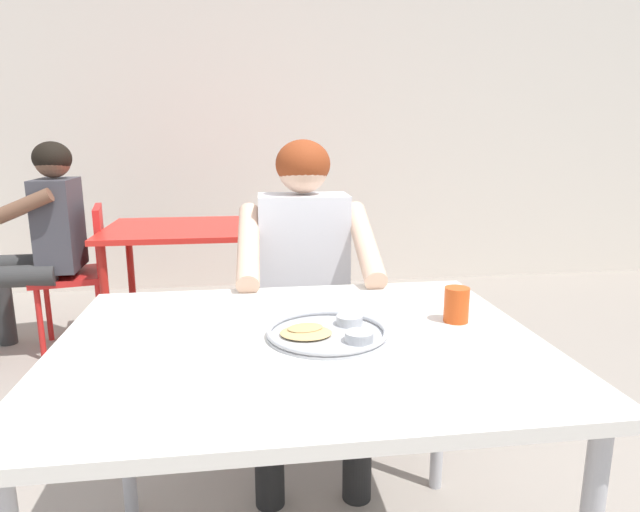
{
  "coord_description": "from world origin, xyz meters",
  "views": [
    {
      "loc": [
        -0.12,
        -1.2,
        1.23
      ],
      "look_at": [
        0.08,
        0.29,
        0.9
      ],
      "focal_mm": 30.29,
      "sensor_mm": 36.0,
      "label": 1
    }
  ],
  "objects_px": {
    "chair_foreground": "(301,311)",
    "chair_red_left": "(83,265)",
    "patron_background": "(42,229)",
    "drinking_cup": "(457,303)",
    "diner_foreground": "(306,274)",
    "table_background_red": "(187,241)",
    "table_foreground": "(300,365)",
    "chair_red_right": "(297,258)",
    "thali_tray": "(328,332)"
  },
  "relations": [
    {
      "from": "drinking_cup",
      "to": "table_background_red",
      "type": "relative_size",
      "value": 0.1
    },
    {
      "from": "thali_tray",
      "to": "drinking_cup",
      "type": "xyz_separation_m",
      "value": [
        0.35,
        0.06,
        0.04
      ]
    },
    {
      "from": "thali_tray",
      "to": "patron_background",
      "type": "relative_size",
      "value": 0.25
    },
    {
      "from": "diner_foreground",
      "to": "table_background_red",
      "type": "bearing_deg",
      "value": 114.17
    },
    {
      "from": "chair_foreground",
      "to": "table_background_red",
      "type": "distance_m",
      "value": 1.18
    },
    {
      "from": "drinking_cup",
      "to": "chair_foreground",
      "type": "bearing_deg",
      "value": 111.16
    },
    {
      "from": "patron_background",
      "to": "thali_tray",
      "type": "bearing_deg",
      "value": -55.45
    },
    {
      "from": "chair_foreground",
      "to": "chair_red_left",
      "type": "xyz_separation_m",
      "value": [
        -1.18,
        1.08,
        -0.02
      ]
    },
    {
      "from": "table_foreground",
      "to": "chair_red_right",
      "type": "xyz_separation_m",
      "value": [
        0.18,
        1.93,
        -0.17
      ]
    },
    {
      "from": "thali_tray",
      "to": "patron_background",
      "type": "xyz_separation_m",
      "value": [
        -1.33,
        1.94,
        -0.04
      ]
    },
    {
      "from": "drinking_cup",
      "to": "chair_red_left",
      "type": "xyz_separation_m",
      "value": [
        -1.51,
        1.93,
        -0.31
      ]
    },
    {
      "from": "drinking_cup",
      "to": "diner_foreground",
      "type": "bearing_deg",
      "value": 118.08
    },
    {
      "from": "drinking_cup",
      "to": "thali_tray",
      "type": "bearing_deg",
      "value": -170.15
    },
    {
      "from": "drinking_cup",
      "to": "patron_background",
      "type": "xyz_separation_m",
      "value": [
        -1.69,
        1.87,
        -0.08
      ]
    },
    {
      "from": "table_background_red",
      "to": "patron_background",
      "type": "xyz_separation_m",
      "value": [
        -0.79,
        -0.0,
        0.09
      ]
    },
    {
      "from": "chair_red_left",
      "to": "chair_red_right",
      "type": "xyz_separation_m",
      "value": [
        1.26,
        -0.07,
        0.02
      ]
    },
    {
      "from": "table_foreground",
      "to": "patron_background",
      "type": "xyz_separation_m",
      "value": [
        -1.26,
        1.94,
        0.04
      ]
    },
    {
      "from": "table_foreground",
      "to": "table_background_red",
      "type": "distance_m",
      "value": 2.0
    },
    {
      "from": "diner_foreground",
      "to": "chair_red_left",
      "type": "xyz_separation_m",
      "value": [
        -1.17,
        1.3,
        -0.24
      ]
    },
    {
      "from": "table_foreground",
      "to": "chair_red_right",
      "type": "bearing_deg",
      "value": 84.74
    },
    {
      "from": "thali_tray",
      "to": "diner_foreground",
      "type": "bearing_deg",
      "value": 88.33
    },
    {
      "from": "table_foreground",
      "to": "chair_red_left",
      "type": "distance_m",
      "value": 2.28
    },
    {
      "from": "chair_foreground",
      "to": "chair_red_left",
      "type": "bearing_deg",
      "value": 137.43
    },
    {
      "from": "chair_red_left",
      "to": "patron_background",
      "type": "distance_m",
      "value": 0.3
    },
    {
      "from": "drinking_cup",
      "to": "diner_foreground",
      "type": "xyz_separation_m",
      "value": [
        -0.33,
        0.63,
        -0.07
      ]
    },
    {
      "from": "thali_tray",
      "to": "drinking_cup",
      "type": "bearing_deg",
      "value": 9.85
    },
    {
      "from": "table_foreground",
      "to": "thali_tray",
      "type": "distance_m",
      "value": 0.11
    },
    {
      "from": "table_background_red",
      "to": "chair_red_left",
      "type": "relative_size",
      "value": 1.1
    },
    {
      "from": "drinking_cup",
      "to": "chair_red_right",
      "type": "distance_m",
      "value": 1.9
    },
    {
      "from": "drinking_cup",
      "to": "table_background_red",
      "type": "height_order",
      "value": "drinking_cup"
    },
    {
      "from": "patron_background",
      "to": "diner_foreground",
      "type": "bearing_deg",
      "value": -42.68
    },
    {
      "from": "thali_tray",
      "to": "chair_red_left",
      "type": "height_order",
      "value": "chair_red_left"
    },
    {
      "from": "chair_red_left",
      "to": "chair_red_right",
      "type": "relative_size",
      "value": 0.96
    },
    {
      "from": "drinking_cup",
      "to": "chair_red_left",
      "type": "distance_m",
      "value": 2.47
    },
    {
      "from": "chair_foreground",
      "to": "chair_red_right",
      "type": "bearing_deg",
      "value": 85.55
    },
    {
      "from": "patron_background",
      "to": "chair_foreground",
      "type": "bearing_deg",
      "value": -37.04
    },
    {
      "from": "thali_tray",
      "to": "table_background_red",
      "type": "xyz_separation_m",
      "value": [
        -0.54,
        1.94,
        -0.13
      ]
    },
    {
      "from": "chair_red_right",
      "to": "patron_background",
      "type": "bearing_deg",
      "value": 179.62
    },
    {
      "from": "chair_red_left",
      "to": "chair_red_right",
      "type": "distance_m",
      "value": 1.26
    },
    {
      "from": "chair_foreground",
      "to": "diner_foreground",
      "type": "distance_m",
      "value": 0.31
    },
    {
      "from": "thali_tray",
      "to": "chair_red_right",
      "type": "bearing_deg",
      "value": 86.89
    },
    {
      "from": "chair_red_left",
      "to": "drinking_cup",
      "type": "bearing_deg",
      "value": -52.04
    },
    {
      "from": "diner_foreground",
      "to": "table_background_red",
      "type": "xyz_separation_m",
      "value": [
        -0.56,
        1.25,
        -0.1
      ]
    },
    {
      "from": "chair_red_right",
      "to": "patron_background",
      "type": "xyz_separation_m",
      "value": [
        -1.44,
        0.01,
        0.21
      ]
    },
    {
      "from": "thali_tray",
      "to": "chair_foreground",
      "type": "distance_m",
      "value": 0.94
    },
    {
      "from": "chair_red_right",
      "to": "drinking_cup",
      "type": "bearing_deg",
      "value": -82.38
    },
    {
      "from": "table_foreground",
      "to": "diner_foreground",
      "type": "distance_m",
      "value": 0.7
    },
    {
      "from": "table_foreground",
      "to": "patron_background",
      "type": "relative_size",
      "value": 0.97
    },
    {
      "from": "thali_tray",
      "to": "table_foreground",
      "type": "bearing_deg",
      "value": -173.74
    },
    {
      "from": "thali_tray",
      "to": "patron_background",
      "type": "bearing_deg",
      "value": 124.55
    }
  ]
}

